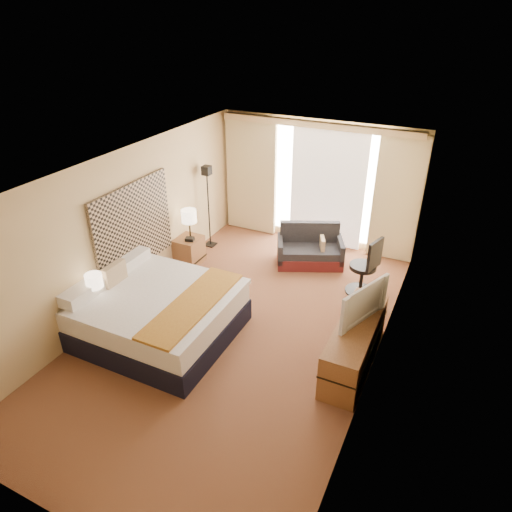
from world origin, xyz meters
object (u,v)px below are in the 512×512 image
at_px(bed, 158,313).
at_px(desk_chair, 366,269).
at_px(television, 359,301).
at_px(nightstand_right, 189,251).
at_px(loveseat, 310,251).
at_px(floor_lamp, 208,191).
at_px(lamp_left, 94,281).
at_px(nightstand_left, 100,320).
at_px(lamp_right, 189,217).
at_px(media_dresser, 355,344).

height_order(bed, desk_chair, desk_chair).
xyz_separation_m(desk_chair, television, (0.27, -1.73, 0.50)).
distance_m(nightstand_right, desk_chair, 3.41).
xyz_separation_m(loveseat, floor_lamp, (-2.18, -0.19, 0.98)).
xyz_separation_m(nightstand_right, lamp_left, (0.01, -2.48, 0.68)).
distance_m(floor_lamp, lamp_left, 3.34).
bearing_deg(desk_chair, lamp_left, -122.43).
height_order(lamp_left, television, television).
relative_size(nightstand_left, desk_chair, 0.50).
bearing_deg(bed, nightstand_right, 111.05).
xyz_separation_m(floor_lamp, television, (3.68, -2.16, -0.25)).
xyz_separation_m(loveseat, lamp_right, (-2.09, -1.04, 0.76)).
height_order(media_dresser, bed, bed).
relative_size(lamp_left, television, 0.54).
bearing_deg(nightstand_right, media_dresser, -21.40).
height_order(media_dresser, floor_lamp, floor_lamp).
bearing_deg(media_dresser, television, 109.83).
bearing_deg(nightstand_right, desk_chair, 7.08).
bearing_deg(floor_lamp, lamp_left, -89.31).
xyz_separation_m(media_dresser, desk_chair, (-0.32, 1.87, 0.14)).
xyz_separation_m(nightstand_left, television, (3.65, 1.19, 0.71)).
relative_size(loveseat, television, 1.46).
xyz_separation_m(media_dresser, loveseat, (-1.55, 2.49, -0.09)).
bearing_deg(nightstand_left, desk_chair, 40.81).
distance_m(nightstand_left, media_dresser, 3.85).
xyz_separation_m(media_dresser, lamp_left, (-3.69, -1.03, 0.61)).
bearing_deg(nightstand_left, media_dresser, 15.84).
distance_m(nightstand_right, bed, 2.25).
bearing_deg(media_dresser, bed, -167.33).
xyz_separation_m(nightstand_left, nightstand_right, (0.00, 2.50, 0.00)).
bearing_deg(loveseat, nightstand_left, -145.60).
bearing_deg(loveseat, media_dresser, -82.33).
distance_m(nightstand_left, nightstand_right, 2.50).
xyz_separation_m(lamp_left, lamp_right, (0.05, 2.47, 0.06)).
xyz_separation_m(nightstand_left, lamp_left, (0.01, 0.02, 0.68)).
height_order(bed, lamp_left, lamp_left).
bearing_deg(bed, television, 15.51).
bearing_deg(lamp_right, television, -19.99).
distance_m(bed, television, 3.01).
distance_m(nightstand_right, lamp_right, 0.75).
height_order(nightstand_left, bed, bed).
relative_size(bed, television, 2.24).
bearing_deg(television, lamp_right, 92.35).
xyz_separation_m(nightstand_right, floor_lamp, (-0.03, 0.85, 0.96)).
distance_m(media_dresser, lamp_left, 3.88).
xyz_separation_m(bed, floor_lamp, (-0.84, 2.95, 0.85)).
height_order(loveseat, lamp_right, lamp_right).
bearing_deg(desk_chair, lamp_right, -155.81).
relative_size(bed, floor_lamp, 1.25).
bearing_deg(loveseat, floor_lamp, 160.54).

